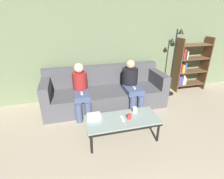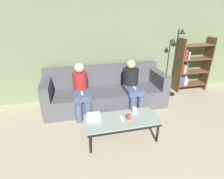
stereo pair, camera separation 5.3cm
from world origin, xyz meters
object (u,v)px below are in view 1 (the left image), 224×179
(game_remote, at_px, (122,118))
(seated_person_mid_left, at_px, (131,83))
(cup_near_right, at_px, (135,110))
(standing_lamp, at_px, (174,56))
(cup_near_left, at_px, (129,116))
(seated_person_left_end, at_px, (81,89))
(couch, at_px, (105,92))
(coffee_table, at_px, (122,121))
(bookshelf, at_px, (188,66))
(tissue_box, at_px, (94,116))

(game_remote, bearing_deg, seated_person_mid_left, 62.70)
(cup_near_right, height_order, standing_lamp, standing_lamp)
(cup_near_left, bearing_deg, seated_person_left_end, 123.28)
(couch, relative_size, seated_person_mid_left, 2.52)
(coffee_table, relative_size, bookshelf, 0.86)
(coffee_table, distance_m, bookshelf, 2.79)
(seated_person_mid_left, bearing_deg, bookshelf, 16.17)
(couch, xyz_separation_m, bookshelf, (2.32, 0.29, 0.35))
(standing_lamp, xyz_separation_m, seated_person_left_end, (-2.32, -0.39, -0.45))
(game_remote, relative_size, bookshelf, 0.11)
(cup_near_right, bearing_deg, game_remote, -152.36)
(cup_near_left, distance_m, standing_lamp, 2.24)
(tissue_box, relative_size, standing_lamp, 0.13)
(coffee_table, distance_m, tissue_box, 0.47)
(coffee_table, relative_size, tissue_box, 5.48)
(coffee_table, distance_m, standing_lamp, 2.33)
(couch, relative_size, game_remote, 17.73)
(cup_near_left, height_order, tissue_box, tissue_box)
(coffee_table, distance_m, cup_near_left, 0.14)
(seated_person_left_end, bearing_deg, game_remote, -60.45)
(game_remote, relative_size, seated_person_mid_left, 0.14)
(couch, distance_m, game_remote, 1.25)
(cup_near_left, bearing_deg, bookshelf, 35.49)
(cup_near_left, xyz_separation_m, seated_person_left_end, (-0.68, 1.03, 0.12))
(couch, bearing_deg, game_remote, -89.00)
(tissue_box, bearing_deg, bookshelf, 27.42)
(cup_near_left, xyz_separation_m, seated_person_mid_left, (0.42, 1.05, 0.13))
(cup_near_right, distance_m, tissue_box, 0.72)
(cup_near_right, xyz_separation_m, seated_person_left_end, (-0.84, 0.87, 0.12))
(cup_near_left, distance_m, seated_person_left_end, 1.24)
(cup_near_right, distance_m, seated_person_left_end, 1.21)
(tissue_box, relative_size, game_remote, 1.47)
(couch, relative_size, seated_person_left_end, 2.51)
(cup_near_right, bearing_deg, couch, 104.83)
(game_remote, height_order, bookshelf, bookshelf)
(bookshelf, distance_m, seated_person_left_end, 2.92)
(cup_near_left, height_order, cup_near_right, cup_near_right)
(cup_near_right, bearing_deg, bookshelf, 34.50)
(cup_near_right, relative_size, bookshelf, 0.07)
(couch, bearing_deg, bookshelf, 7.05)
(coffee_table, relative_size, game_remote, 8.03)
(cup_near_left, height_order, seated_person_left_end, seated_person_left_end)
(standing_lamp, height_order, seated_person_mid_left, standing_lamp)
(coffee_table, bearing_deg, game_remote, -92.83)
(coffee_table, height_order, tissue_box, tissue_box)
(seated_person_left_end, bearing_deg, tissue_box, -82.45)
(bookshelf, bearing_deg, couch, -172.95)
(cup_near_left, height_order, standing_lamp, standing_lamp)
(game_remote, bearing_deg, coffee_table, 87.17)
(cup_near_right, xyz_separation_m, game_remote, (-0.27, -0.14, -0.04))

